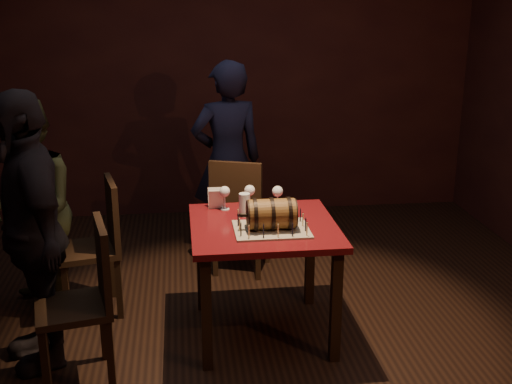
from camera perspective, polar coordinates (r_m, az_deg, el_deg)
room_shell at (r=3.77m, az=-1.27°, el=6.28°), size 5.04×5.04×2.80m
pub_table at (r=4.01m, az=0.67°, el=-4.35°), size 0.90×0.90×0.75m
cake_board at (r=3.87m, az=1.38°, el=-3.34°), size 0.45×0.35×0.01m
barrel_cake at (r=3.84m, az=1.39°, el=-1.97°), size 0.34×0.20×0.20m
birthday_candles at (r=3.85m, az=1.39°, el=-2.69°), size 0.40×0.30×0.09m
wine_glass_left at (r=4.20m, az=-2.81°, el=-0.06°), size 0.07×0.07×0.16m
wine_glass_mid at (r=4.22m, az=-0.57°, el=0.04°), size 0.07×0.07×0.16m
wine_glass_right at (r=4.21m, az=1.93°, el=-0.04°), size 0.07×0.07×0.16m
pint_of_ale at (r=4.09m, az=-1.03°, el=-1.18°), size 0.07×0.07×0.15m
menu_card at (r=4.25m, az=-3.59°, el=-0.61°), size 0.10×0.05×0.13m
chair_back at (r=4.93m, az=-1.54°, el=-1.63°), size 0.51×0.51×0.93m
chair_left_rear at (r=4.49m, az=-13.76°, el=-4.09°), size 0.48×0.48×0.93m
chair_left_front at (r=3.72m, az=-14.81°, el=-8.77°), size 0.48×0.48×0.93m
person_back at (r=5.24m, az=-2.58°, el=2.82°), size 0.66×0.50×1.63m
person_left_rear at (r=4.45m, az=-19.48°, el=-1.68°), size 0.80×0.89×1.49m
person_left_front at (r=3.88m, az=-19.34°, el=-3.33°), size 0.75×1.04×1.64m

